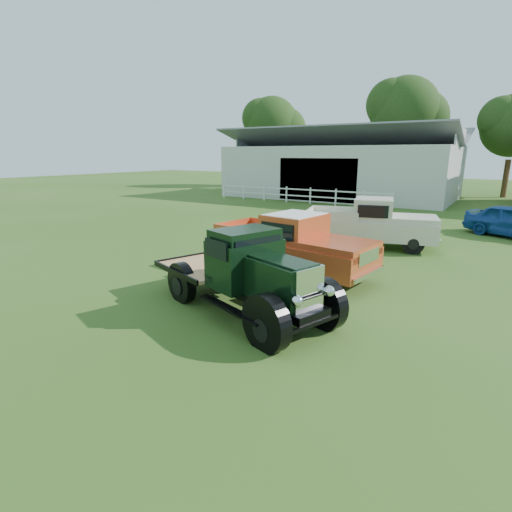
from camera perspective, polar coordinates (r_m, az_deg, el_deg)
The scene contains 9 objects.
ground at distance 9.92m, azimuth -4.75°, elevation -7.20°, with size 120.00×120.00×0.00m, color #4A6A28.
shed_left at distance 35.63m, azimuth 12.07°, elevation 12.78°, with size 18.80×10.20×5.60m, color #9A9A9A, non-canonical shape.
fence_rail at distance 30.67m, azimuth 6.05°, elevation 8.67°, with size 14.20×0.16×1.20m, color white, non-canonical shape.
tree_a at distance 46.75m, azimuth 2.24°, elevation 16.41°, with size 6.30×6.30×10.50m, color black, non-canonical shape.
tree_b at distance 42.46m, azimuth 20.25°, elevation 16.45°, with size 6.90×6.90×11.50m, color black, non-canonical shape.
tree_c at distance 40.32m, azimuth 32.64°, elevation 13.47°, with size 5.40×5.40×9.00m, color black, non-canonical shape.
vintage_flatbed at distance 9.30m, azimuth -1.94°, elevation -2.11°, with size 5.05×2.00×2.00m, color black, non-canonical shape.
red_pickup at distance 12.30m, azimuth 5.10°, elevation 1.76°, with size 5.26×2.02×1.92m, color #BF4621, non-canonical shape.
white_pickup at distance 16.63m, azimuth 15.96°, elevation 4.56°, with size 5.18×2.01×1.90m, color beige, non-canonical shape.
Camera 1 is at (5.62, -7.30, 3.65)m, focal length 28.00 mm.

